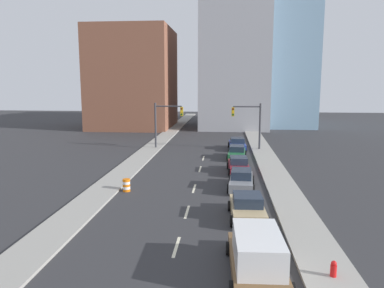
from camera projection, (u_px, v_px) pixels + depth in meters
sidewalk_left at (162, 139)px, 54.30m from camera, size 2.43×90.32×0.16m
sidewalk_right at (257, 140)px, 53.10m from camera, size 2.43×90.32×0.16m
lane_stripe_at_9m at (176, 247)px, 18.52m from camera, size 0.16×2.40×0.01m
lane_stripe_at_14m at (187, 212)px, 23.56m from camera, size 0.16×2.40×0.01m
lane_stripe_at_20m at (194, 188)px, 28.83m from camera, size 0.16×2.40×0.01m
lane_stripe_at_27m at (200, 169)px, 35.38m from camera, size 0.16×2.40×0.01m
lane_stripe_at_32m at (203, 158)px, 40.55m from camera, size 0.16×2.40×0.01m
building_brick_left at (134, 79)px, 68.50m from camera, size 14.00×16.00×17.80m
building_office_center at (234, 63)px, 70.37m from camera, size 12.00×20.00×23.56m
building_glass_right at (276, 57)px, 73.34m from camera, size 13.00×20.00×26.39m
traffic_signal_left at (164, 120)px, 45.92m from camera, size 3.55×0.35×5.68m
traffic_signal_right at (252, 120)px, 44.97m from camera, size 3.55×0.35×5.68m
traffic_barrel at (126, 185)px, 28.02m from camera, size 0.56×0.56×0.95m
fire_hydrant at (333, 270)px, 15.34m from camera, size 0.26×0.26×0.84m
box_truck_brown at (257, 255)px, 15.62m from camera, size 2.59×5.75×1.92m
sedan_tan at (247, 208)px, 22.34m from camera, size 2.31×4.34×1.48m
sedan_gray at (241, 180)px, 28.70m from camera, size 2.20×4.65×1.49m
sedan_maroon at (238, 165)px, 33.94m from camera, size 2.13×4.34×1.45m
sedan_green at (237, 153)px, 40.37m from camera, size 2.23×4.64×1.41m
sedan_blue at (237, 144)px, 45.97m from camera, size 2.28×4.48×1.44m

